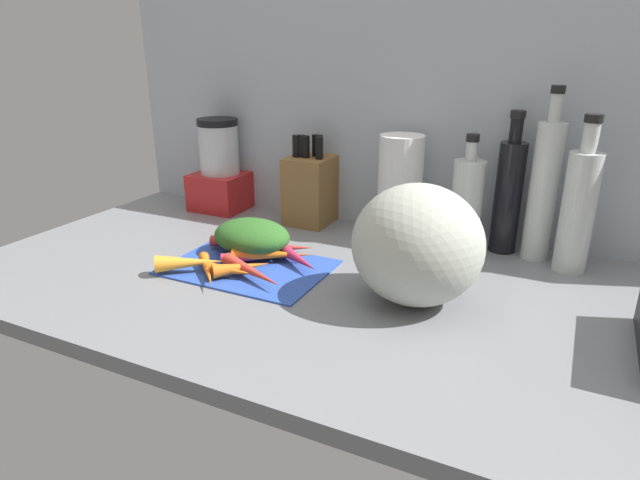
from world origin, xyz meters
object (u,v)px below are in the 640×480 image
object	(u,v)px
carrot_0	(242,267)
carrot_5	(207,270)
carrot_3	(273,254)
blender_appliance	(220,171)
knife_block	(311,188)
carrot_8	(231,271)
carrot_10	(237,243)
carrot_1	(253,272)
carrot_2	(190,263)
bottle_1	(508,194)
bottle_0	(466,205)
carrot_4	(287,248)
cutting_board	(249,266)
bottle_3	(578,209)
winter_squash	(417,245)
carrot_9	(263,257)
carrot_7	(236,242)
bottle_2	(543,189)
paper_towel_roll	(400,188)
carrot_6	(299,259)

from	to	relation	value
carrot_0	carrot_5	distance (cm)	6.86
carrot_0	carrot_3	xyz separation A→B (cm)	(2.39, 8.53, 0.13)
blender_appliance	knife_block	bearing A→B (deg)	0.10
carrot_8	carrot_10	bearing A→B (deg)	119.86
carrot_1	carrot_2	bearing A→B (deg)	-170.50
bottle_1	carrot_5	bearing A→B (deg)	-140.23
blender_appliance	bottle_0	size ratio (longest dim) A/B	0.95
carrot_4	carrot_5	bearing A→B (deg)	-115.75
carrot_8	knife_block	bearing A→B (deg)	93.39
cutting_board	carrot_4	world-z (taller)	carrot_4
cutting_board	bottle_3	xyz separation A→B (cm)	(60.97, 28.90, 13.02)
bottle_0	knife_block	bearing A→B (deg)	175.77
blender_appliance	bottle_3	world-z (taller)	bottle_3
carrot_2	blender_appliance	bearing A→B (deg)	117.51
bottle_1	bottle_0	bearing A→B (deg)	-155.38
winter_squash	bottle_0	world-z (taller)	bottle_0
carrot_8	bottle_3	bearing A→B (deg)	30.32
carrot_5	bottle_0	size ratio (longest dim) A/B	0.56
carrot_9	winter_squash	distance (cm)	35.33
carrot_7	bottle_1	distance (cm)	61.91
carrot_2	carrot_3	size ratio (longest dim) A/B	0.78
knife_block	bottle_2	xyz separation A→B (cm)	(55.84, -0.67, 6.35)
carrot_2	winter_squash	world-z (taller)	winter_squash
bottle_1	carrot_4	bearing A→B (deg)	-149.72
carrot_8	paper_towel_roll	size ratio (longest dim) A/B	0.41
carrot_1	carrot_3	size ratio (longest dim) A/B	1.01
carrot_5	carrot_9	bearing A→B (deg)	60.78
carrot_0	carrot_3	world-z (taller)	carrot_3
carrot_2	blender_appliance	size ratio (longest dim) A/B	0.54
carrot_6	carrot_8	world-z (taller)	carrot_6
carrot_10	bottle_0	bearing A→B (deg)	26.88
carrot_0	blender_appliance	distance (cm)	50.50
carrot_2	carrot_7	size ratio (longest dim) A/B	0.76
carrot_6	blender_appliance	bearing A→B (deg)	144.01
carrot_4	winter_squash	size ratio (longest dim) A/B	0.50
winter_squash	blender_appliance	size ratio (longest dim) A/B	0.94
carrot_7	carrot_5	bearing A→B (deg)	-77.72
bottle_0	bottle_1	world-z (taller)	bottle_1
carrot_2	knife_block	bearing A→B (deg)	80.49
carrot_5	bottle_0	xyz separation A→B (cm)	(42.87, 38.74, 8.95)
carrot_9	paper_towel_roll	size ratio (longest dim) A/B	0.72
bottle_1	bottle_3	bearing A→B (deg)	-20.54
carrot_1	carrot_2	xyz separation A→B (cm)	(-13.75, -2.30, 0.36)
carrot_4	winter_squash	bearing A→B (deg)	-15.46
paper_towel_roll	bottle_2	world-z (taller)	bottle_2
carrot_5	cutting_board	bearing A→B (deg)	61.72
carrot_8	bottle_3	xyz separation A→B (cm)	(60.70, 35.49, 11.41)
carrot_3	carrot_4	size ratio (longest dim) A/B	1.47
carrot_2	carrot_9	xyz separation A→B (cm)	(10.89, 10.89, -0.70)
carrot_8	bottle_3	distance (cm)	71.23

